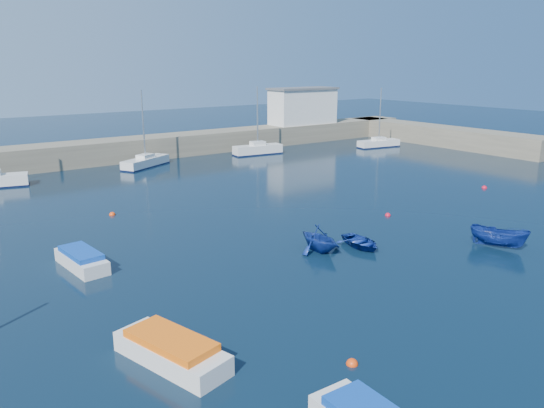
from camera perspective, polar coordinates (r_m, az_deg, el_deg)
ground at (r=27.84m, az=14.98°, el=-9.76°), size 220.00×220.00×0.00m
back_wall at (r=65.60m, az=-17.64°, el=5.39°), size 96.00×4.50×2.60m
right_arm at (r=80.44m, az=17.57°, el=7.05°), size 4.50×32.00×2.60m
harbor_office at (r=79.63m, az=3.33°, el=10.39°), size 10.00×4.00×5.00m
sailboat_6 at (r=61.65m, az=-13.44°, el=4.43°), size 6.59×4.82×8.55m
sailboat_7 at (r=68.33m, az=-1.55°, el=5.91°), size 6.56×2.55×8.55m
sailboat_8 at (r=75.81m, az=11.39°, el=6.43°), size 6.38×2.68×8.11m
motorboat_0 at (r=21.82m, az=-10.77°, el=-15.20°), size 3.06×5.36×1.13m
motorboat_1 at (r=32.40m, az=-19.81°, el=-5.63°), size 1.95×4.46×1.06m
dinghy_center at (r=34.34m, az=9.52°, el=-4.06°), size 2.71×3.50×0.66m
dinghy_left at (r=33.13m, az=5.10°, el=-3.69°), size 2.80×3.23×1.68m
dinghy_right at (r=36.62m, az=23.22°, el=-3.30°), size 2.52×3.83×1.38m
buoy_0 at (r=21.85m, az=8.61°, el=-16.68°), size 0.48×0.48×0.48m
buoy_1 at (r=41.78m, az=12.34°, el=-1.23°), size 0.45×0.45×0.45m
buoy_2 at (r=40.04m, az=22.81°, el=-2.79°), size 0.40×0.40×0.40m
buoy_3 at (r=42.83m, az=-16.80°, el=-1.14°), size 0.49×0.49×0.49m
buoy_4 at (r=53.66m, az=21.87°, el=1.60°), size 0.50×0.50×0.50m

